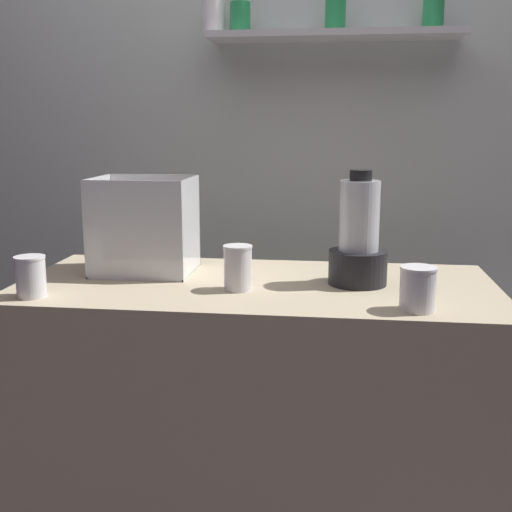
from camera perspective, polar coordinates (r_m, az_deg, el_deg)
counter at (r=2.02m, az=-0.00°, el=-14.87°), size 1.40×0.64×0.90m
back_wall_unit at (r=2.57m, az=2.30°, el=9.69°), size 2.60×0.24×2.50m
carrot_display_bin at (r=2.01m, az=-9.99°, el=1.19°), size 0.30×0.24×0.30m
blender_pitcher at (r=1.84m, az=9.26°, el=1.29°), size 0.17×0.17×0.33m
juice_cup_pomegranate_far_left at (r=1.80m, az=-19.67°, el=-2.02°), size 0.08×0.08×0.11m
juice_cup_pomegranate_left at (r=1.77m, az=-1.65°, el=-1.30°), size 0.08×0.08×0.13m
juice_cup_orange_middle at (r=1.62m, az=14.40°, el=-3.06°), size 0.09×0.09×0.11m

